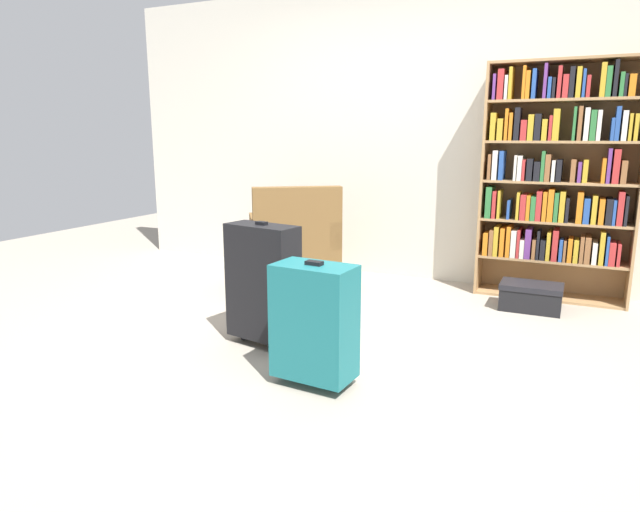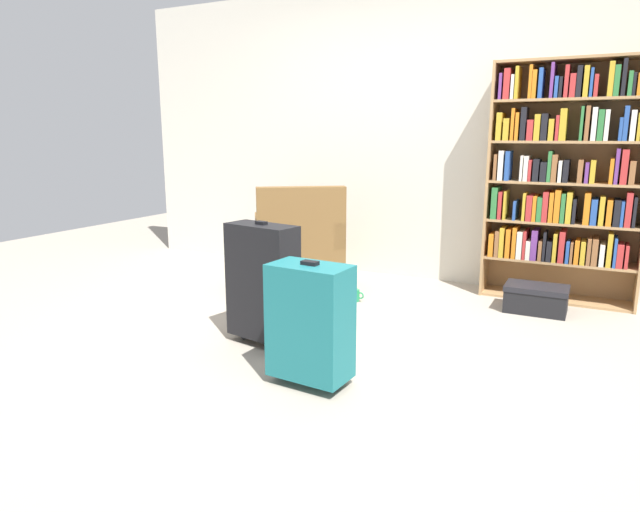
# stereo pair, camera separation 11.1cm
# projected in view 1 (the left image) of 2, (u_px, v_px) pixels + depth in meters

# --- Properties ---
(ground_plane) EXTENTS (9.97, 9.97, 0.00)m
(ground_plane) POSITION_uv_depth(u_px,v_px,m) (307.00, 343.00, 3.55)
(ground_plane) COLOR #9E9384
(back_wall) EXTENTS (5.70, 0.10, 2.60)m
(back_wall) POSITION_uv_depth(u_px,v_px,m) (403.00, 134.00, 5.03)
(back_wall) COLOR beige
(back_wall) RESTS_ON ground
(bookshelf) EXTENTS (1.14, 0.32, 1.85)m
(bookshelf) POSITION_uv_depth(u_px,v_px,m) (557.00, 177.00, 4.35)
(bookshelf) COLOR #A87F51
(bookshelf) RESTS_ON ground
(armchair) EXTENTS (0.97, 0.97, 0.90)m
(armchair) POSITION_uv_depth(u_px,v_px,m) (294.00, 254.00, 4.70)
(armchair) COLOR brown
(armchair) RESTS_ON ground
(mug) EXTENTS (0.12, 0.08, 0.10)m
(mug) POSITION_uv_depth(u_px,v_px,m) (351.00, 295.00, 4.44)
(mug) COLOR #1E7F4C
(mug) RESTS_ON ground
(storage_box) EXTENTS (0.44, 0.28, 0.20)m
(storage_box) POSITION_uv_depth(u_px,v_px,m) (531.00, 296.00, 4.20)
(storage_box) COLOR black
(storage_box) RESTS_ON ground
(suitcase_black) EXTENTS (0.49, 0.28, 0.78)m
(suitcase_black) POSITION_uv_depth(u_px,v_px,m) (263.00, 282.00, 3.43)
(suitcase_black) COLOR black
(suitcase_black) RESTS_ON ground
(suitcase_teal) EXTENTS (0.43, 0.27, 0.67)m
(suitcase_teal) POSITION_uv_depth(u_px,v_px,m) (314.00, 321.00, 2.89)
(suitcase_teal) COLOR #19666B
(suitcase_teal) RESTS_ON ground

